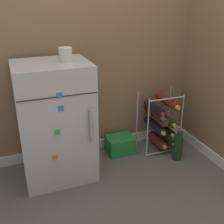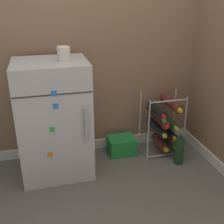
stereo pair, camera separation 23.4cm
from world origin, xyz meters
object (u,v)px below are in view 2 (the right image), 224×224
at_px(soda_box, 121,145).
at_px(fridge_top_cup, 64,54).
at_px(wine_rack, 164,124).
at_px(loose_bottle_floor, 179,151).
at_px(mini_fridge, 54,120).

relative_size(soda_box, fridge_top_cup, 2.35).
xyz_separation_m(wine_rack, soda_box, (-0.38, 0.06, -0.20)).
bearing_deg(loose_bottle_floor, fridge_top_cup, 171.72).
relative_size(wine_rack, fridge_top_cup, 5.48).
xyz_separation_m(soda_box, loose_bottle_floor, (0.44, -0.29, 0.04)).
xyz_separation_m(wine_rack, loose_bottle_floor, (0.06, -0.23, -0.16)).
distance_m(soda_box, fridge_top_cup, 1.04).
bearing_deg(fridge_top_cup, soda_box, 17.76).
height_order(soda_box, fridge_top_cup, fridge_top_cup).
bearing_deg(mini_fridge, wine_rack, 3.78).
height_order(wine_rack, soda_box, wine_rack).
distance_m(wine_rack, loose_bottle_floor, 0.28).
relative_size(mini_fridge, loose_bottle_floor, 3.40).
height_order(mini_fridge, fridge_top_cup, fridge_top_cup).
height_order(wine_rack, loose_bottle_floor, wine_rack).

